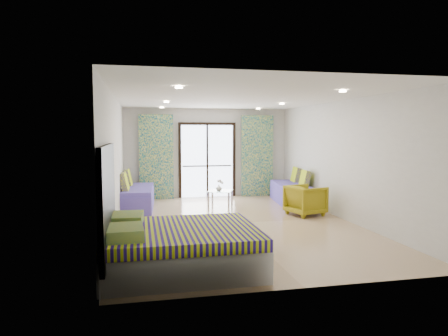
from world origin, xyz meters
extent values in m
cube|color=black|center=(0.00, 3.71, 2.24)|extent=(1.76, 0.08, 0.08)
cube|color=black|center=(-0.84, 3.71, 1.10)|extent=(0.08, 0.08, 2.20)
cube|color=black|center=(0.84, 3.71, 1.10)|extent=(0.08, 0.08, 2.20)
cube|color=black|center=(0.00, 3.71, 1.10)|extent=(0.05, 0.06, 2.20)
cube|color=#595451|center=(0.00, 3.73, 0.95)|extent=(1.52, 0.03, 0.04)
cube|color=beige|center=(-1.55, 3.57, 1.25)|extent=(1.00, 0.10, 2.50)
cube|color=beige|center=(1.55, 3.57, 1.25)|extent=(1.00, 0.10, 2.50)
cylinder|color=#FFE0B2|center=(-1.40, -2.00, 2.67)|extent=(0.12, 0.12, 0.02)
cylinder|color=#FFE0B2|center=(1.40, -2.00, 2.67)|extent=(0.12, 0.12, 0.02)
cylinder|color=#FFE0B2|center=(-1.40, 1.00, 2.67)|extent=(0.12, 0.12, 0.02)
cylinder|color=#FFE0B2|center=(1.40, 1.00, 2.67)|extent=(0.12, 0.12, 0.02)
cylinder|color=#FFE0B2|center=(-1.40, 3.00, 2.67)|extent=(0.12, 0.12, 0.02)
cylinder|color=#FFE0B2|center=(1.40, 3.00, 2.67)|extent=(0.12, 0.12, 0.02)
cube|color=black|center=(-2.46, -2.70, 1.05)|extent=(0.06, 2.10, 1.50)
cube|color=silver|center=(-2.47, -1.45, 1.05)|extent=(0.02, 0.10, 0.10)
cube|color=silver|center=(-1.45, -2.70, 0.22)|extent=(2.19, 1.75, 0.44)
cube|color=navy|center=(-1.45, -2.70, 0.52)|extent=(2.17, 1.79, 0.16)
cube|color=#187067|center=(-2.24, -3.12, 0.68)|extent=(0.52, 0.63, 0.15)
cube|color=#187067|center=(-2.24, -2.28, 0.68)|extent=(0.53, 0.63, 0.15)
cube|color=#5849AF|center=(-2.10, 2.13, 0.22)|extent=(0.91, 2.06, 0.45)
cube|color=#5849AF|center=(-2.10, 2.13, 0.50)|extent=(0.89, 2.02, 0.11)
cube|color=navy|center=(-2.41, 1.68, 0.76)|extent=(0.26, 0.52, 0.47)
cube|color=navy|center=(-2.35, 2.62, 0.76)|extent=(0.26, 0.52, 0.47)
cube|color=#5849AF|center=(2.10, 2.13, 0.22)|extent=(1.00, 2.04, 0.44)
cube|color=#5849AF|center=(2.10, 2.13, 0.49)|extent=(0.98, 2.00, 0.11)
cube|color=navy|center=(2.32, 1.64, 0.74)|extent=(0.28, 0.51, 0.45)
cube|color=navy|center=(2.43, 2.55, 0.74)|extent=(0.28, 0.51, 0.45)
cylinder|color=silver|center=(-0.27, 1.96, 0.20)|extent=(0.07, 0.07, 0.40)
cylinder|color=silver|center=(0.24, 1.76, 0.20)|extent=(0.07, 0.07, 0.40)
cylinder|color=silver|center=(-0.07, 2.47, 0.20)|extent=(0.07, 0.07, 0.40)
cylinder|color=silver|center=(0.44, 2.27, 0.20)|extent=(0.07, 0.07, 0.40)
cube|color=#8CA59E|center=(0.09, 2.12, 0.40)|extent=(0.81, 0.81, 0.02)
sphere|color=white|center=(0.13, 2.10, 0.63)|extent=(0.07, 0.07, 0.07)
sphere|color=white|center=(0.11, 2.16, 0.65)|extent=(0.07, 0.07, 0.07)
sphere|color=white|center=(0.04, 2.13, 0.67)|extent=(0.07, 0.07, 0.07)
sphere|color=white|center=(0.07, 2.07, 0.69)|extent=(0.07, 0.07, 0.07)
imported|color=white|center=(0.03, 2.05, 0.49)|extent=(0.22, 0.22, 0.16)
imported|color=olive|center=(1.84, 0.49, 0.40)|extent=(0.91, 0.94, 0.79)
camera|label=1|loc=(-2.01, -8.34, 1.96)|focal=32.00mm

